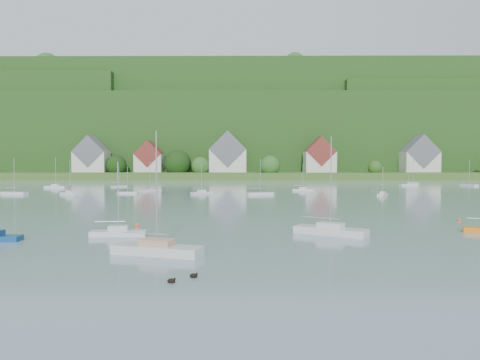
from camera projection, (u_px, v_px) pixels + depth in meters
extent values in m
cube|color=#375821|center=(218.00, 175.00, 205.87)|extent=(600.00, 60.00, 3.00)
cube|color=#1A3A12|center=(225.00, 143.00, 280.07)|extent=(620.00, 160.00, 40.00)
cube|color=#1A3A12|center=(240.00, 129.00, 274.70)|extent=(240.00, 130.00, 60.00)
sphere|color=#2D5C22|center=(200.00, 166.00, 189.64)|extent=(8.19, 8.19, 8.19)
sphere|color=#2D5C22|center=(98.00, 167.00, 192.13)|extent=(6.49, 6.49, 6.49)
sphere|color=#2D5C22|center=(321.00, 163.00, 197.46)|extent=(12.16, 12.16, 12.16)
sphere|color=#2D5C22|center=(270.00, 166.00, 185.50)|extent=(8.73, 8.73, 8.73)
sphere|color=black|center=(116.00, 165.00, 191.83)|extent=(9.32, 9.32, 9.32)
sphere|color=#275218|center=(375.00, 168.00, 187.02)|extent=(6.24, 6.24, 6.24)
sphere|color=black|center=(414.00, 166.00, 199.70)|extent=(8.16, 8.16, 8.16)
sphere|color=black|center=(178.00, 163.00, 192.13)|extent=(11.92, 11.92, 11.92)
sphere|color=#275218|center=(86.00, 89.00, 267.48)|extent=(10.29, 10.29, 10.29)
sphere|color=black|center=(106.00, 87.00, 255.66)|extent=(7.18, 7.18, 7.18)
sphere|color=#275218|center=(290.00, 72.00, 258.28)|extent=(12.83, 12.83, 12.83)
sphere|color=#2D5C22|center=(151.00, 69.00, 245.96)|extent=(8.18, 8.18, 8.18)
sphere|color=#275218|center=(227.00, 80.00, 283.12)|extent=(12.73, 12.73, 12.73)
sphere|color=#275218|center=(370.00, 69.00, 247.53)|extent=(11.50, 11.50, 11.50)
sphere|color=#275218|center=(320.00, 78.00, 277.98)|extent=(14.65, 14.65, 14.65)
sphere|color=#2D5C22|center=(295.00, 64.00, 234.57)|extent=(11.95, 11.95, 11.95)
sphere|color=#275218|center=(439.00, 67.00, 241.37)|extent=(9.76, 9.76, 9.76)
sphere|color=#2D5C22|center=(150.00, 80.00, 278.10)|extent=(7.07, 7.07, 7.07)
sphere|color=black|center=(216.00, 70.00, 246.86)|extent=(8.21, 8.21, 8.21)
sphere|color=#2D5C22|center=(187.00, 77.00, 270.73)|extent=(12.24, 12.24, 12.24)
sphere|color=#2D5C22|center=(427.00, 69.00, 245.80)|extent=(9.00, 9.00, 9.00)
sphere|color=#2D5C22|center=(47.00, 65.00, 239.99)|extent=(13.65, 13.65, 13.65)
sphere|color=#275218|center=(393.00, 75.00, 260.87)|extent=(8.03, 8.03, 8.03)
sphere|color=#2D5C22|center=(392.00, 93.00, 261.69)|extent=(14.97, 14.97, 14.97)
sphere|color=#275218|center=(356.00, 94.00, 259.33)|extent=(9.78, 9.78, 9.78)
sphere|color=#275218|center=(427.00, 93.00, 257.95)|extent=(12.02, 12.02, 12.02)
sphere|color=black|center=(475.00, 88.00, 239.17)|extent=(11.57, 11.57, 11.57)
sphere|color=#275218|center=(458.00, 83.00, 225.98)|extent=(12.65, 12.65, 12.65)
sphere|color=#2D5C22|center=(396.00, 92.00, 250.61)|extent=(9.48, 9.48, 9.48)
sphere|color=#275218|center=(158.00, 105.00, 266.59)|extent=(12.01, 12.01, 12.01)
sphere|color=black|center=(427.00, 102.00, 255.82)|extent=(15.08, 15.08, 15.08)
sphere|color=#2D5C22|center=(399.00, 105.00, 271.53)|extent=(15.99, 15.99, 15.99)
sphere|color=black|center=(219.00, 106.00, 276.41)|extent=(15.72, 15.72, 15.72)
sphere|color=#275218|center=(242.00, 107.00, 272.07)|extent=(10.54, 10.54, 10.54)
cube|color=silver|center=(92.00, 162.00, 192.98)|extent=(14.00, 10.00, 9.00)
cube|color=slate|center=(91.00, 152.00, 192.80)|extent=(14.00, 10.40, 14.00)
cube|color=silver|center=(149.00, 163.00, 194.84)|extent=(12.00, 9.00, 8.00)
cube|color=maroon|center=(149.00, 154.00, 194.69)|extent=(12.00, 9.36, 12.00)
cube|color=silver|center=(228.00, 161.00, 193.59)|extent=(16.00, 11.00, 10.00)
cube|color=slate|center=(228.00, 149.00, 193.39)|extent=(16.00, 11.44, 16.00)
cube|color=silver|center=(320.00, 162.00, 191.37)|extent=(13.00, 10.00, 9.00)
cube|color=maroon|center=(320.00, 152.00, 191.19)|extent=(13.00, 10.40, 13.00)
cube|color=silver|center=(419.00, 162.00, 195.09)|extent=(15.00, 10.00, 9.00)
cube|color=slate|center=(419.00, 152.00, 194.91)|extent=(15.00, 10.40, 15.00)
cube|color=silver|center=(157.00, 250.00, 34.37)|extent=(7.44, 3.93, 0.72)
cube|color=tan|center=(157.00, 242.00, 34.34)|extent=(2.80, 2.05, 0.50)
cylinder|color=silver|center=(157.00, 188.00, 34.18)|extent=(0.10, 0.10, 8.96)
cylinder|color=silver|center=(145.00, 233.00, 34.63)|extent=(3.81, 1.18, 0.08)
cube|color=silver|center=(119.00, 233.00, 43.07)|extent=(5.49, 1.98, 0.54)
cube|color=silver|center=(118.00, 228.00, 43.05)|extent=(1.97, 1.22, 0.50)
cylinder|color=silver|center=(118.00, 196.00, 42.93)|extent=(0.10, 0.10, 6.72)
cylinder|color=silver|center=(110.00, 222.00, 42.96)|extent=(2.95, 0.35, 0.08)
cube|color=silver|center=(330.00, 231.00, 43.83)|extent=(7.24, 5.59, 0.73)
cube|color=silver|center=(330.00, 225.00, 43.81)|extent=(2.91, 2.56, 0.50)
cylinder|color=silver|center=(331.00, 182.00, 43.64)|extent=(0.10, 0.10, 9.08)
cylinder|color=silver|center=(320.00, 218.00, 44.37)|extent=(3.43, 2.19, 0.08)
sphere|color=#FA5722|center=(459.00, 221.00, 54.28)|extent=(0.42, 0.42, 0.42)
sphere|color=#FA5722|center=(137.00, 227.00, 49.44)|extent=(0.48, 0.48, 0.48)
ellipsoid|color=black|center=(171.00, 281.00, 26.29)|extent=(0.50, 0.32, 0.32)
sphere|color=black|center=(175.00, 279.00, 26.28)|extent=(0.14, 0.14, 0.14)
ellipsoid|color=black|center=(194.00, 276.00, 27.48)|extent=(0.50, 0.32, 0.32)
sphere|color=black|center=(197.00, 274.00, 27.47)|extent=(0.14, 0.14, 0.14)
cube|color=silver|center=(260.00, 194.00, 97.53)|extent=(6.16, 3.20, 0.59)
cylinder|color=silver|center=(260.00, 176.00, 97.38)|extent=(0.10, 0.10, 7.42)
cylinder|color=silver|center=(256.00, 188.00, 97.25)|extent=(3.16, 0.95, 0.08)
cube|color=silver|center=(56.00, 187.00, 123.67)|extent=(6.67, 2.98, 0.65)
cube|color=silver|center=(56.00, 185.00, 123.65)|extent=(2.45, 1.66, 0.50)
cylinder|color=silver|center=(56.00, 172.00, 123.50)|extent=(0.10, 0.10, 8.06)
cylinder|color=silver|center=(53.00, 183.00, 123.81)|extent=(3.50, 0.74, 0.08)
cube|color=silver|center=(413.00, 183.00, 146.29)|extent=(5.34, 5.74, 0.61)
cylinder|color=silver|center=(413.00, 171.00, 146.13)|extent=(0.10, 0.10, 7.67)
cylinder|color=silver|center=(412.00, 180.00, 145.56)|extent=(2.29, 2.59, 0.08)
cube|color=silver|center=(383.00, 195.00, 95.27)|extent=(3.52, 4.71, 0.47)
cube|color=silver|center=(383.00, 192.00, 95.25)|extent=(1.63, 1.88, 0.50)
cylinder|color=silver|center=(383.00, 180.00, 95.15)|extent=(0.10, 0.10, 5.86)
cylinder|color=silver|center=(382.00, 190.00, 94.63)|extent=(1.38, 2.26, 0.08)
cube|color=silver|center=(128.00, 193.00, 101.59)|extent=(4.70, 1.50, 0.46)
cylinder|color=silver|center=(128.00, 179.00, 101.47)|extent=(0.10, 0.10, 5.81)
cylinder|color=silver|center=(125.00, 188.00, 101.52)|extent=(2.56, 0.19, 0.08)
cube|color=silver|center=(150.00, 190.00, 109.39)|extent=(5.06, 5.05, 0.56)
cylinder|color=silver|center=(150.00, 175.00, 109.24)|extent=(0.10, 0.10, 6.98)
cylinder|color=silver|center=(147.00, 186.00, 108.76)|extent=(2.23, 2.22, 0.08)
cube|color=silver|center=(202.00, 193.00, 100.60)|extent=(5.08, 4.00, 0.51)
cube|color=silver|center=(202.00, 191.00, 100.58)|extent=(2.05, 1.82, 0.50)
cylinder|color=silver|center=(202.00, 178.00, 100.46)|extent=(0.10, 0.10, 6.41)
cylinder|color=silver|center=(199.00, 188.00, 100.14)|extent=(2.41, 1.61, 0.08)
cube|color=silver|center=(15.00, 193.00, 99.07)|extent=(6.35, 3.08, 0.61)
cylinder|color=silver|center=(14.00, 175.00, 98.90)|extent=(0.10, 0.10, 7.64)
cylinder|color=silver|center=(11.00, 188.00, 99.24)|extent=(3.29, 0.86, 0.08)
cube|color=silver|center=(70.00, 194.00, 96.73)|extent=(5.65, 4.85, 0.59)
cube|color=silver|center=(70.00, 192.00, 96.71)|extent=(2.33, 2.15, 0.50)
cylinder|color=silver|center=(70.00, 176.00, 96.57)|extent=(0.10, 0.10, 7.32)
cylinder|color=silver|center=(68.00, 188.00, 97.22)|extent=(2.61, 2.01, 0.08)
cube|color=silver|center=(409.00, 185.00, 135.19)|extent=(5.91, 2.82, 0.57)
cylinder|color=silver|center=(409.00, 173.00, 135.03)|extent=(0.10, 0.10, 7.12)
cylinder|color=silver|center=(406.00, 181.00, 134.95)|extent=(3.07, 0.78, 0.08)
cube|color=silver|center=(469.00, 185.00, 135.08)|extent=(3.17, 6.25, 0.60)
cylinder|color=silver|center=(469.00, 172.00, 134.92)|extent=(0.10, 0.10, 7.52)
cylinder|color=silver|center=(467.00, 181.00, 135.91)|extent=(0.92, 3.22, 0.08)
cube|color=silver|center=(303.00, 190.00, 111.24)|extent=(5.34, 2.21, 0.52)
cube|color=silver|center=(303.00, 188.00, 111.22)|extent=(1.95, 1.27, 0.50)
cylinder|color=silver|center=(303.00, 176.00, 111.10)|extent=(0.10, 0.10, 6.48)
cylinder|color=silver|center=(300.00, 185.00, 111.31)|extent=(2.83, 0.50, 0.08)
cube|color=silver|center=(119.00, 186.00, 129.44)|extent=(4.23, 4.34, 0.47)
cylinder|color=silver|center=(119.00, 175.00, 129.31)|extent=(0.10, 0.10, 5.92)
cylinder|color=silver|center=(117.00, 182.00, 128.88)|extent=(1.86, 1.94, 0.08)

